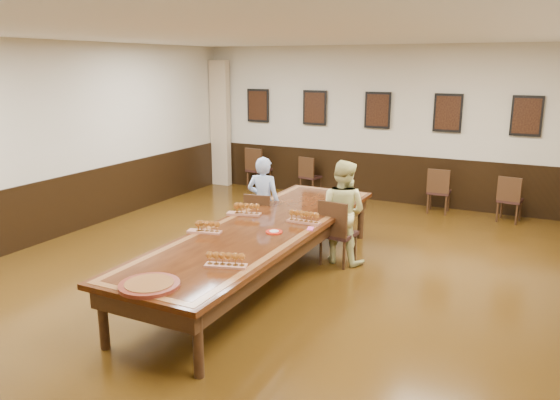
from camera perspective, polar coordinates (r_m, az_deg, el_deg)
The scene contains 23 objects.
floor at distance 7.43m, azimuth -1.76°, elevation -8.43°, with size 8.00×10.00×0.02m, color black.
ceiling at distance 6.87m, azimuth -1.97°, elevation 17.23°, with size 8.00×10.00×0.02m, color white.
wall_back at distance 11.58m, azimuth 10.20°, elevation 7.77°, with size 8.00×0.02×3.20m, color beige.
wall_left at distance 9.54m, azimuth -23.62°, elevation 5.50°, with size 0.02×10.00×3.20m, color beige.
chair_man at distance 8.52m, azimuth -1.95°, elevation -2.15°, with size 0.42×0.46×0.90m, color black, non-canonical shape.
chair_woman at distance 7.90m, azimuth 6.13°, elevation -3.30°, with size 0.45×0.49×0.97m, color black, non-canonical shape.
spare_chair_a at distance 12.55m, azimuth -2.22°, elevation 3.32°, with size 0.46×0.50×0.97m, color black, non-canonical shape.
spare_chair_b at distance 12.09m, azimuth 3.25°, elevation 2.59°, with size 0.40×0.43×0.85m, color black, non-canonical shape.
spare_chair_c at distance 11.01m, azimuth 16.28°, elevation 0.98°, with size 0.41×0.45×0.88m, color black, non-canonical shape.
spare_chair_d at distance 10.82m, azimuth 22.91°, elevation 0.14°, with size 0.40×0.44×0.86m, color black, non-canonical shape.
person_man at distance 8.53m, azimuth -1.74°, elevation -0.24°, with size 0.53×0.35×1.44m, color #4F77C6.
person_woman at distance 7.91m, azimuth 6.51°, elevation -1.23°, with size 0.75×0.58×1.51m, color #DCD889.
pink_phone at distance 7.08m, azimuth 3.20°, elevation -3.00°, with size 0.07×0.15×0.01m, color #F953B1.
curtain at distance 13.00m, azimuth -6.26°, elevation 7.92°, with size 0.45×0.18×2.90m, color tan.
wainscoting at distance 7.25m, azimuth -1.79°, elevation -4.70°, with size 8.00×10.00×1.00m.
conference_table at distance 7.21m, azimuth -1.79°, elevation -3.86°, with size 1.40×5.00×0.76m.
posters at distance 11.48m, azimuth 10.16°, elevation 9.22°, with size 6.14×0.04×0.74m.
flight_a at distance 7.70m, azimuth -3.71°, elevation -1.00°, with size 0.50×0.27×0.18m.
flight_b at distance 7.31m, azimuth 2.50°, elevation -1.83°, with size 0.46×0.14×0.17m.
flight_c at distance 6.95m, azimuth -7.81°, elevation -2.85°, with size 0.45×0.23×0.16m.
flight_d at distance 5.79m, azimuth -5.69°, elevation -6.28°, with size 0.46×0.26×0.17m.
red_plate_grp at distance 6.91m, azimuth -0.62°, elevation -3.36°, with size 0.21×0.21×0.03m.
carved_platter at distance 5.43m, azimuth -13.50°, elevation -8.63°, with size 0.59×0.59×0.05m.
Camera 1 is at (3.29, -6.02, 2.84)m, focal length 35.00 mm.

